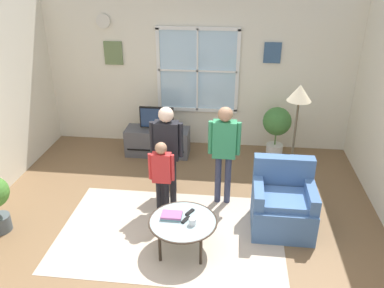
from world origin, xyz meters
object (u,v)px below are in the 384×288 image
person_red_shirt (162,172)px  person_black_shirt (167,146)px  armchair (283,204)px  person_green_shirt (224,145)px  person_blue_shirt (170,150)px  coffee_table (183,222)px  remote_near_cup (186,220)px  potted_plant_by_window (277,126)px  floor_lamp (298,105)px  remote_near_books (190,212)px  book_stack (172,216)px  cup (192,222)px  television (157,118)px  tv_stand (158,142)px

person_red_shirt → person_black_shirt: size_ratio=0.76×
armchair → person_green_shirt: (-0.78, 0.47, 0.57)m
person_blue_shirt → person_green_shirt: bearing=-13.3°
person_green_shirt → person_red_shirt: bearing=-148.8°
coffee_table → remote_near_cup: bearing=16.4°
potted_plant_by_window → floor_lamp: bearing=-84.4°
remote_near_books → person_red_shirt: (-0.41, 0.43, 0.28)m
book_stack → remote_near_books: (0.20, 0.11, -0.01)m
coffee_table → remote_near_cup: (0.03, 0.01, 0.03)m
book_stack → cup: size_ratio=2.89×
coffee_table → remote_near_books: remote_near_books is taller
book_stack → cup: (0.25, -0.11, 0.02)m
television → remote_near_books: size_ratio=4.13×
floor_lamp → tv_stand: bearing=153.4°
television → person_black_shirt: bearing=-73.7°
cup → floor_lamp: (1.24, 1.42, 0.94)m
armchair → floor_lamp: bearing=77.5°
armchair → person_red_shirt: (-1.54, 0.01, 0.36)m
book_stack → floor_lamp: 2.21m
armchair → person_red_shirt: bearing=179.8°
tv_stand → person_blue_shirt: 1.35m
tv_stand → remote_near_books: tv_stand is taller
tv_stand → armchair: armchair is taller
person_green_shirt → person_black_shirt: (-0.74, -0.17, 0.02)m
person_red_shirt → coffee_table: bearing=-59.7°
floor_lamp → remote_near_books: bearing=-137.3°
coffee_table → person_red_shirt: bearing=120.3°
coffee_table → person_green_shirt: (0.41, 1.06, 0.51)m
remote_near_cup → armchair: bearing=26.5°
person_blue_shirt → floor_lamp: 1.85m
cup → potted_plant_by_window: (1.13, 2.60, 0.14)m
tv_stand → cup: bearing=-70.2°
coffee_table → potted_plant_by_window: potted_plant_by_window is taller
television → remote_near_cup: (0.81, -2.42, -0.27)m
tv_stand → person_black_shirt: (0.45, -1.54, 0.67)m
armchair → potted_plant_by_window: 1.97m
person_red_shirt → floor_lamp: 2.00m
television → person_black_shirt: size_ratio=0.40×
armchair → cup: armchair is taller
book_stack → armchair: bearing=22.1°
cup → person_red_shirt: person_red_shirt is taller
armchair → remote_near_cup: 1.30m
tv_stand → remote_near_cup: 2.56m
coffee_table → person_black_shirt: bearing=110.2°
person_black_shirt → remote_near_cup: bearing=-67.9°
remote_near_books → book_stack: bearing=-150.7°
person_red_shirt → floor_lamp: bearing=24.1°
armchair → person_blue_shirt: size_ratio=0.79×
tv_stand → cup: size_ratio=13.35×
remote_near_cup → television: bearing=108.5°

